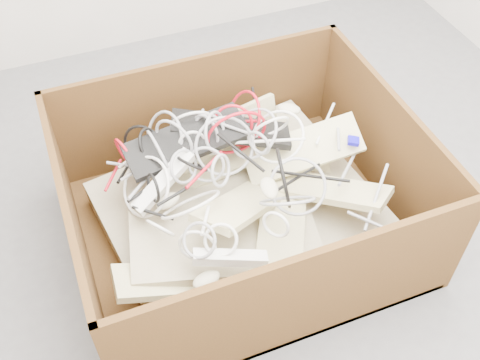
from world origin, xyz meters
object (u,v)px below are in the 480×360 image
object	(u,v)px
power_strip_left	(164,181)
vga_plug	(353,141)
cardboard_box	(237,213)
power_strip_right	(230,258)

from	to	relation	value
power_strip_left	vga_plug	world-z (taller)	power_strip_left
cardboard_box	power_strip_right	size ratio (longest dim) A/B	5.14
power_strip_left	vga_plug	size ratio (longest dim) A/B	6.57
vga_plug	power_strip_left	bearing A→B (deg)	-157.27
power_strip_left	power_strip_right	size ratio (longest dim) A/B	1.17
power_strip_right	cardboard_box	bearing A→B (deg)	81.41
cardboard_box	power_strip_right	distance (m)	0.41
vga_plug	cardboard_box	bearing A→B (deg)	-153.22
cardboard_box	power_strip_right	bearing A→B (deg)	-114.89
power_strip_left	power_strip_right	xyz separation A→B (m)	(0.12, -0.38, -0.04)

